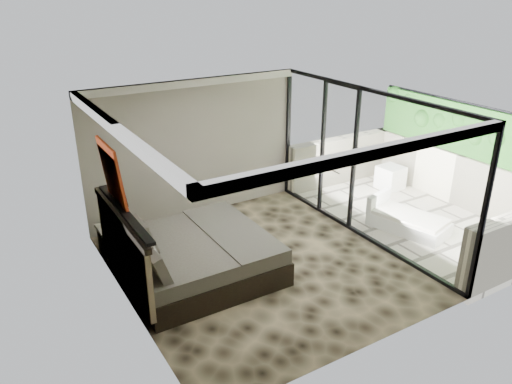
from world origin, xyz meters
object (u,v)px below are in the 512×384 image
nightstand (116,239)px  lounger (406,221)px  bed (191,256)px  table_lamp (110,208)px  ottoman (390,177)px

nightstand → lounger: (5.14, -2.02, -0.09)m
nightstand → lounger: 5.52m
bed → table_lamp: bed is taller
nightstand → table_lamp: (-0.04, -0.03, 0.62)m
bed → nightstand: size_ratio=4.35×
bed → nightstand: 1.64m
nightstand → table_lamp: size_ratio=0.94×
bed → lounger: 4.35m
nightstand → ottoman: size_ratio=1.04×
table_lamp → nightstand: bearing=33.3°
ottoman → table_lamp: bearing=177.6°
lounger → table_lamp: bearing=143.9°
nightstand → lounger: bearing=-44.3°
table_lamp → ottoman: 6.49m
ottoman → bed: bearing=-168.8°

